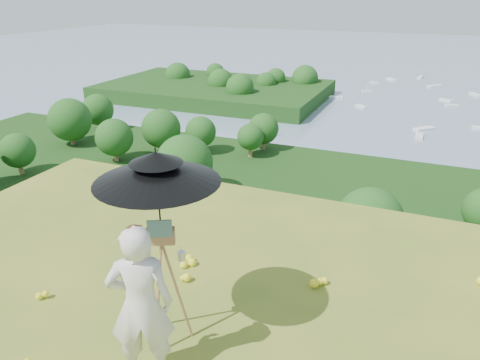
% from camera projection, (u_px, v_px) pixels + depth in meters
% --- Properties ---
extents(shoreline_tier, '(170.00, 28.00, 8.00)m').
position_uv_depth(shoreline_tier, '(404.00, 237.00, 81.12)').
color(shoreline_tier, '#726C5B').
rests_on(shoreline_tier, bay_water).
extents(bay_water, '(700.00, 700.00, 0.00)m').
position_uv_depth(bay_water, '(435.00, 74.00, 220.96)').
color(bay_water, slate).
rests_on(bay_water, ground).
extents(peninsula, '(90.00, 60.00, 12.00)m').
position_uv_depth(peninsula, '(214.00, 84.00, 173.50)').
color(peninsula, '#1A390F').
rests_on(peninsula, bay_water).
extents(slope_trees, '(110.00, 50.00, 6.00)m').
position_uv_depth(slope_trees, '(396.00, 234.00, 39.03)').
color(slope_trees, '#1E4514').
rests_on(slope_trees, forest_slope).
extents(harbor_town, '(110.00, 22.00, 5.00)m').
position_uv_depth(harbor_town, '(410.00, 203.00, 78.64)').
color(harbor_town, silver).
rests_on(harbor_town, shoreline_tier).
extents(moored_boats, '(140.00, 140.00, 0.70)m').
position_uv_depth(moored_boats, '(389.00, 108.00, 157.99)').
color(moored_boats, white).
rests_on(moored_boats, bay_water).
extents(painter, '(0.82, 0.72, 1.90)m').
position_uv_depth(painter, '(141.00, 305.00, 4.91)').
color(painter, silver).
rests_on(painter, ground).
extents(field_easel, '(0.86, 0.86, 1.68)m').
position_uv_depth(field_easel, '(164.00, 281.00, 5.50)').
color(field_easel, '#AC6E48').
rests_on(field_easel, ground).
extents(sun_umbrella, '(1.86, 1.86, 1.11)m').
position_uv_depth(sun_umbrella, '(158.00, 196.00, 5.11)').
color(sun_umbrella, black).
rests_on(sun_umbrella, field_easel).
extents(painter_cap, '(0.27, 0.29, 0.10)m').
position_uv_depth(painter_cap, '(133.00, 230.00, 4.57)').
color(painter_cap, '#C66D72').
rests_on(painter_cap, painter).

